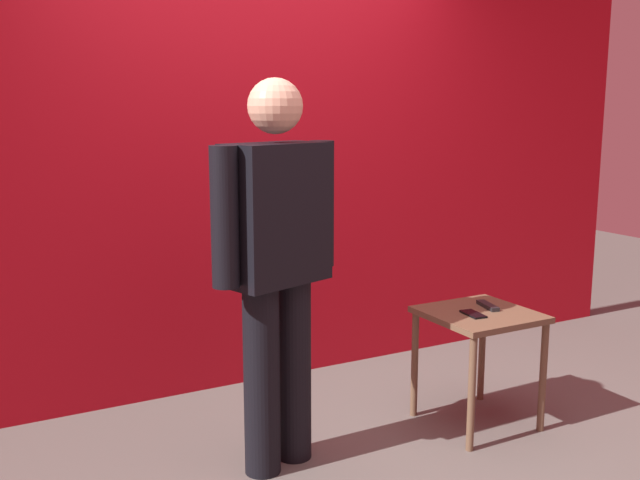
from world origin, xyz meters
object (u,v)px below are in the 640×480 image
(tv_remote, at_px, (488,306))
(cell_phone, at_px, (473,314))
(side_table, at_px, (479,330))
(standing_person, at_px, (277,257))

(tv_remote, bearing_deg, cell_phone, -142.35)
(cell_phone, height_order, tv_remote, tv_remote)
(side_table, bearing_deg, tv_remote, 24.29)
(side_table, distance_m, tv_remote, 0.14)
(side_table, bearing_deg, standing_person, 175.51)
(standing_person, xyz_separation_m, tv_remote, (1.16, -0.05, -0.36))
(cell_phone, bearing_deg, tv_remote, 31.60)
(standing_person, bearing_deg, side_table, -4.49)
(tv_remote, bearing_deg, side_table, -142.56)
(standing_person, bearing_deg, tv_remote, -2.24)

